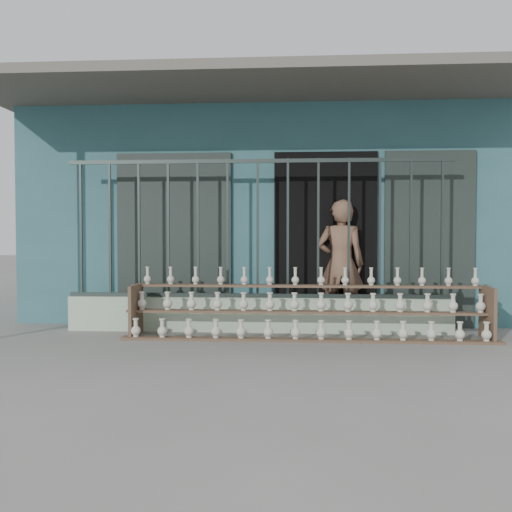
{
  "coord_description": "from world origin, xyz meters",
  "views": [
    {
      "loc": [
        0.49,
        -6.08,
        1.25
      ],
      "look_at": [
        0.0,
        1.0,
        1.0
      ],
      "focal_mm": 40.0,
      "sensor_mm": 36.0,
      "label": 1
    }
  ],
  "objects": [
    {
      "name": "security_fence",
      "position": [
        -0.0,
        1.3,
        1.35
      ],
      "size": [
        5.0,
        0.04,
        1.8
      ],
      "color": "#283330",
      "rests_on": "parapet_wall"
    },
    {
      "name": "workshop_building",
      "position": [
        0.0,
        4.23,
        1.62
      ],
      "size": [
        7.4,
        6.6,
        3.21
      ],
      "color": "#2E5C63",
      "rests_on": "ground"
    },
    {
      "name": "ground",
      "position": [
        0.0,
        0.0,
        0.0
      ],
      "size": [
        60.0,
        60.0,
        0.0
      ],
      "primitive_type": "plane",
      "color": "slate"
    },
    {
      "name": "shelf_rack",
      "position": [
        0.65,
        0.88,
        0.36
      ],
      "size": [
        4.5,
        0.68,
        0.85
      ],
      "color": "brown",
      "rests_on": "ground"
    },
    {
      "name": "parapet_wall",
      "position": [
        0.0,
        1.3,
        0.23
      ],
      "size": [
        5.0,
        0.2,
        0.45
      ],
      "primitive_type": "cube",
      "color": "#B2CAAD",
      "rests_on": "ground"
    },
    {
      "name": "elderly_woman",
      "position": [
        1.1,
        1.68,
        0.87
      ],
      "size": [
        0.66,
        0.46,
        1.74
      ],
      "primitive_type": "imported",
      "rotation": [
        0.0,
        0.0,
        3.07
      ],
      "color": "brown",
      "rests_on": "ground"
    }
  ]
}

